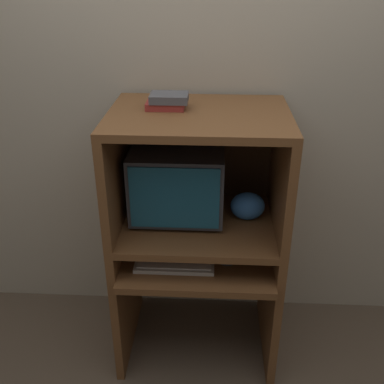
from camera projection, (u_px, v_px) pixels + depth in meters
name	position (u px, v px, depth m)	size (l,w,h in m)	color
ground_plane	(195.00, 383.00, 2.36)	(12.00, 12.00, 0.00)	brown
wall_back	(202.00, 104.00, 2.37)	(6.00, 0.06, 2.60)	#B2A893
desk_base	(197.00, 290.00, 2.42)	(0.83, 0.67, 0.65)	brown
desk_monitor_shelf	(198.00, 227.00, 2.28)	(0.83, 0.63, 0.16)	brown
hutch_upper	(199.00, 150.00, 2.12)	(0.83, 0.63, 0.56)	brown
crt_monitor	(178.00, 181.00, 2.24)	(0.45, 0.40, 0.37)	#333338
keyboard	(175.00, 263.00, 2.20)	(0.39, 0.17, 0.03)	beige
mouse	(227.00, 262.00, 2.20)	(0.07, 0.05, 0.03)	#28282B
snack_bag	(248.00, 206.00, 2.26)	(0.17, 0.13, 0.14)	#336BB7
book_stack	(168.00, 101.00, 2.04)	(0.19, 0.13, 0.07)	maroon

